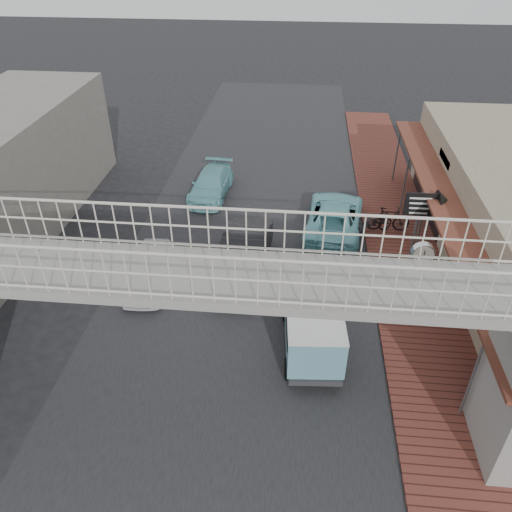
% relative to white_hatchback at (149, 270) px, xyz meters
% --- Properties ---
extents(ground, '(120.00, 120.00, 0.00)m').
position_rel_white_hatchback_xyz_m(ground, '(3.48, -2.11, -0.63)').
color(ground, black).
rests_on(ground, ground).
extents(road_strip, '(10.00, 60.00, 0.01)m').
position_rel_white_hatchback_xyz_m(road_strip, '(3.48, -2.11, -0.63)').
color(road_strip, black).
rests_on(road_strip, ground).
extents(sidewalk, '(3.00, 40.00, 0.10)m').
position_rel_white_hatchback_xyz_m(sidewalk, '(9.98, 0.89, -0.58)').
color(sidewalk, brown).
rests_on(sidewalk, ground).
extents(footbridge, '(16.40, 2.40, 6.34)m').
position_rel_white_hatchback_xyz_m(footbridge, '(3.48, -6.11, 2.54)').
color(footbridge, gray).
rests_on(footbridge, ground).
extents(white_hatchback, '(1.76, 3.81, 1.27)m').
position_rel_white_hatchback_xyz_m(white_hatchback, '(0.00, 0.00, 0.00)').
color(white_hatchback, white).
rests_on(white_hatchback, ground).
extents(dark_sedan, '(2.01, 4.93, 1.59)m').
position_rel_white_hatchback_xyz_m(dark_sedan, '(3.48, 1.06, 0.16)').
color(dark_sedan, black).
rests_on(dark_sedan, ground).
extents(angkot_curb, '(2.90, 5.30, 1.41)m').
position_rel_white_hatchback_xyz_m(angkot_curb, '(7.12, 4.67, 0.07)').
color(angkot_curb, '#78C8D0').
rests_on(angkot_curb, ground).
extents(angkot_far, '(1.97, 4.28, 1.21)m').
position_rel_white_hatchback_xyz_m(angkot_far, '(1.09, 7.48, -0.03)').
color(angkot_far, '#6CB6BC').
rests_on(angkot_far, ground).
extents(angkot_van, '(2.02, 3.95, 1.88)m').
position_rel_white_hatchback_xyz_m(angkot_van, '(6.15, -2.88, 0.56)').
color(angkot_van, black).
rests_on(angkot_van, ground).
extents(motorcycle_near, '(2.02, 1.39, 1.01)m').
position_rel_white_hatchback_xyz_m(motorcycle_near, '(8.78, 4.47, -0.03)').
color(motorcycle_near, black).
rests_on(motorcycle_near, sidewalk).
extents(motorcycle_far, '(1.90, 0.56, 1.14)m').
position_rel_white_hatchback_xyz_m(motorcycle_far, '(9.46, 4.71, 0.04)').
color(motorcycle_far, black).
rests_on(motorcycle_far, sidewalk).
extents(street_clock, '(0.75, 0.60, 3.05)m').
position_rel_white_hatchback_xyz_m(street_clock, '(9.56, -1.11, 2.00)').
color(street_clock, '#59595B').
rests_on(street_clock, sidewalk).
extents(arrow_sign, '(1.83, 1.15, 3.18)m').
position_rel_white_hatchback_xyz_m(arrow_sign, '(10.89, 2.37, 2.03)').
color(arrow_sign, '#59595B').
rests_on(arrow_sign, sidewalk).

